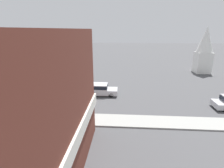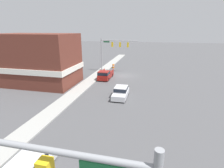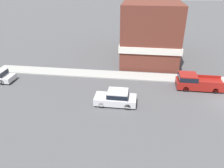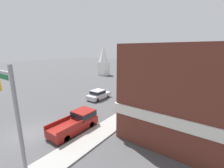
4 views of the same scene
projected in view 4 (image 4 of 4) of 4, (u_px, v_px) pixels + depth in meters
The scene contains 11 objects.
ground_plane at pixel (30, 133), 15.16m from camera, with size 200.00×200.00×0.00m, color #4C4C4F.
sidewalk_curb at pixel (65, 156), 11.87m from camera, with size 2.40×60.00×0.14m.
far_signal_assembly at pixel (140, 61), 41.51m from camera, with size 7.64×0.49×7.07m.
car_lead at pixel (98, 94), 25.48m from camera, with size 1.92×4.31×1.58m.
car_oncoming at pixel (153, 81), 35.97m from camera, with size 1.94×4.90×1.50m.
pickup_truck_parked at pixel (77, 121), 15.79m from camera, with size 2.08×5.26×1.80m.
corner_brick_building at pixel (205, 97), 13.07m from camera, with size 13.54×8.47×8.78m.
church_steeple at pixel (104, 60), 48.18m from camera, with size 3.22×3.22×9.47m.
backdrop_tree_left_far at pixel (145, 57), 59.73m from camera, with size 6.62×6.62×8.71m.
backdrop_tree_left_mid at pixel (168, 61), 51.62m from camera, with size 4.12×4.12×6.55m.
backdrop_tree_center at pixel (213, 64), 44.90m from camera, with size 4.40×4.40×6.24m.
Camera 4 is at (14.78, -6.08, 8.33)m, focal length 24.00 mm.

